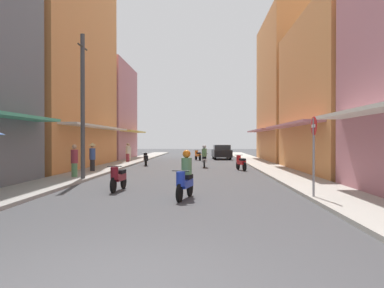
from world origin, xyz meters
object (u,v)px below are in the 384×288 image
object	(u,v)px
pedestrian_midway	(128,153)
street_sign_no_entry	(314,146)
motorbike_black	(146,159)
parked_car	(222,152)
utility_pole	(83,106)
pedestrian_crossing	(74,162)
motorbike_orange	(198,155)
motorbike_red	(241,162)
pedestrian_foreground	(129,153)
pedestrian_far	(92,156)
motorbike_maroon	(118,177)
motorbike_white	(204,157)
motorbike_blue	(185,177)

from	to	relation	value
pedestrian_midway	street_sign_no_entry	world-z (taller)	street_sign_no_entry
motorbike_black	pedestrian_midway	size ratio (longest dim) A/B	1.06
parked_car	street_sign_no_entry	distance (m)	25.82
parked_car	utility_pole	bearing A→B (deg)	-109.91
motorbike_black	pedestrian_crossing	distance (m)	10.06
motorbike_orange	pedestrian_midway	size ratio (longest dim) A/B	1.03
motorbike_black	street_sign_no_entry	world-z (taller)	street_sign_no_entry
motorbike_red	pedestrian_foreground	distance (m)	12.67
pedestrian_midway	pedestrian_far	bearing A→B (deg)	-90.23
motorbike_maroon	motorbike_red	distance (m)	11.24
pedestrian_midway	motorbike_black	bearing A→B (deg)	-57.80
motorbike_white	street_sign_no_entry	bearing A→B (deg)	-76.09
motorbike_red	pedestrian_crossing	world-z (taller)	pedestrian_crossing
motorbike_red	motorbike_orange	bearing A→B (deg)	104.22
motorbike_blue	utility_pole	bearing A→B (deg)	134.19
motorbike_black	pedestrian_foreground	bearing A→B (deg)	114.90
pedestrian_foreground	utility_pole	distance (m)	15.61
motorbike_black	pedestrian_far	world-z (taller)	pedestrian_far
pedestrian_midway	pedestrian_far	world-z (taller)	pedestrian_far
pedestrian_crossing	pedestrian_midway	distance (m)	13.11
motorbike_white	motorbike_black	bearing A→B (deg)	157.88
motorbike_red	utility_pole	xyz separation A→B (m)	(-7.99, -6.39, 3.00)
street_sign_no_entry	pedestrian_far	bearing A→B (deg)	136.59
motorbike_black	parked_car	distance (m)	11.64
motorbike_black	pedestrian_far	size ratio (longest dim) A/B	1.02
motorbike_blue	street_sign_no_entry	xyz separation A→B (m)	(4.08, -0.09, 1.01)
motorbike_blue	pedestrian_midway	world-z (taller)	pedestrian_midway
motorbike_blue	pedestrian_midway	size ratio (longest dim) A/B	1.06
motorbike_white	pedestrian_far	distance (m)	7.97
motorbike_black	utility_pole	size ratio (longest dim) A/B	0.26
motorbike_red	motorbike_white	distance (m)	3.30
utility_pole	pedestrian_far	bearing A→B (deg)	101.15
motorbike_maroon	motorbike_orange	bearing A→B (deg)	83.16
motorbike_black	motorbike_orange	bearing A→B (deg)	63.34
pedestrian_crossing	street_sign_no_entry	bearing A→B (deg)	-31.37
motorbike_orange	pedestrian_far	size ratio (longest dim) A/B	0.99
motorbike_maroon	pedestrian_foreground	size ratio (longest dim) A/B	1.16
motorbike_red	pedestrian_far	world-z (taller)	pedestrian_far
motorbike_white	parked_car	bearing A→B (deg)	81.61
motorbike_blue	motorbike_orange	distance (m)	23.26
motorbike_blue	pedestrian_far	world-z (taller)	pedestrian_far
motorbike_red	pedestrian_crossing	size ratio (longest dim) A/B	1.05
motorbike_blue	pedestrian_midway	xyz separation A→B (m)	(-5.85, 18.99, 0.14)
pedestrian_foreground	street_sign_no_entry	xyz separation A→B (m)	(10.12, -20.65, 0.94)
utility_pole	street_sign_no_entry	xyz separation A→B (m)	(9.15, -5.31, -1.79)
pedestrian_foreground	utility_pole	size ratio (longest dim) A/B	0.23
pedestrian_midway	street_sign_no_entry	distance (m)	21.52
utility_pole	street_sign_no_entry	size ratio (longest dim) A/B	2.59
parked_car	pedestrian_midway	bearing A→B (deg)	-140.81
motorbike_red	utility_pole	bearing A→B (deg)	-141.34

